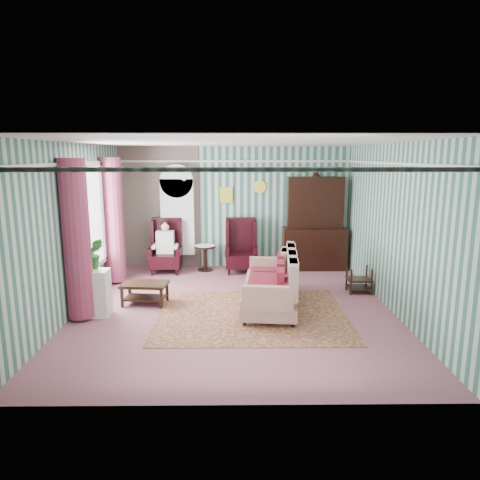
{
  "coord_description": "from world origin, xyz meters",
  "views": [
    {
      "loc": [
        0.02,
        -7.24,
        2.69
      ],
      "look_at": [
        0.1,
        0.6,
        1.13
      ],
      "focal_mm": 32.0,
      "sensor_mm": 36.0,
      "label": 1
    }
  ],
  "objects_px": {
    "nest_table": "(359,279)",
    "plant_stand": "(93,293)",
    "wingback_left": "(166,246)",
    "seated_woman": "(166,248)",
    "sofa": "(270,282)",
    "dresser_hutch": "(315,220)",
    "round_side_table": "(205,258)",
    "wingback_right": "(241,246)",
    "bookcase": "(178,222)",
    "coffee_table": "(145,293)",
    "floral_armchair": "(270,268)"
  },
  "relations": [
    {
      "from": "nest_table",
      "to": "plant_stand",
      "type": "bearing_deg",
      "value": -166.16
    },
    {
      "from": "wingback_left",
      "to": "nest_table",
      "type": "relative_size",
      "value": 2.31
    },
    {
      "from": "seated_woman",
      "to": "sofa",
      "type": "relative_size",
      "value": 0.57
    },
    {
      "from": "dresser_hutch",
      "to": "round_side_table",
      "type": "height_order",
      "value": "dresser_hutch"
    },
    {
      "from": "wingback_right",
      "to": "seated_woman",
      "type": "height_order",
      "value": "wingback_right"
    },
    {
      "from": "nest_table",
      "to": "plant_stand",
      "type": "height_order",
      "value": "plant_stand"
    },
    {
      "from": "bookcase",
      "to": "wingback_right",
      "type": "height_order",
      "value": "bookcase"
    },
    {
      "from": "nest_table",
      "to": "plant_stand",
      "type": "distance_m",
      "value": 5.02
    },
    {
      "from": "nest_table",
      "to": "sofa",
      "type": "xyz_separation_m",
      "value": [
        -1.84,
        -0.81,
        0.19
      ]
    },
    {
      "from": "round_side_table",
      "to": "dresser_hutch",
      "type": "bearing_deg",
      "value": 2.64
    },
    {
      "from": "seated_woman",
      "to": "round_side_table",
      "type": "height_order",
      "value": "seated_woman"
    },
    {
      "from": "wingback_right",
      "to": "sofa",
      "type": "relative_size",
      "value": 0.61
    },
    {
      "from": "wingback_left",
      "to": "nest_table",
      "type": "bearing_deg",
      "value": -20.85
    },
    {
      "from": "plant_stand",
      "to": "coffee_table",
      "type": "height_order",
      "value": "plant_stand"
    },
    {
      "from": "nest_table",
      "to": "bookcase",
      "type": "bearing_deg",
      "value": 153.08
    },
    {
      "from": "seated_woman",
      "to": "sofa",
      "type": "distance_m",
      "value": 3.25
    },
    {
      "from": "dresser_hutch",
      "to": "coffee_table",
      "type": "bearing_deg",
      "value": -145.3
    },
    {
      "from": "wingback_right",
      "to": "seated_woman",
      "type": "distance_m",
      "value": 1.75
    },
    {
      "from": "round_side_table",
      "to": "nest_table",
      "type": "distance_m",
      "value": 3.6
    },
    {
      "from": "seated_woman",
      "to": "sofa",
      "type": "bearing_deg",
      "value": -46.64
    },
    {
      "from": "coffee_table",
      "to": "floral_armchair",
      "type": "bearing_deg",
      "value": 15.09
    },
    {
      "from": "nest_table",
      "to": "floral_armchair",
      "type": "height_order",
      "value": "floral_armchair"
    },
    {
      "from": "round_side_table",
      "to": "floral_armchair",
      "type": "height_order",
      "value": "floral_armchair"
    },
    {
      "from": "wingback_left",
      "to": "plant_stand",
      "type": "height_order",
      "value": "wingback_left"
    },
    {
      "from": "dresser_hutch",
      "to": "wingback_right",
      "type": "xyz_separation_m",
      "value": [
        -1.75,
        -0.27,
        -0.55
      ]
    },
    {
      "from": "wingback_left",
      "to": "plant_stand",
      "type": "bearing_deg",
      "value": -106.22
    },
    {
      "from": "bookcase",
      "to": "nest_table",
      "type": "bearing_deg",
      "value": -26.92
    },
    {
      "from": "dresser_hutch",
      "to": "coffee_table",
      "type": "relative_size",
      "value": 2.88
    },
    {
      "from": "wingback_right",
      "to": "plant_stand",
      "type": "relative_size",
      "value": 1.56
    },
    {
      "from": "dresser_hutch",
      "to": "floral_armchair",
      "type": "bearing_deg",
      "value": -123.38
    },
    {
      "from": "bookcase",
      "to": "wingback_right",
      "type": "bearing_deg",
      "value": -14.57
    },
    {
      "from": "wingback_left",
      "to": "sofa",
      "type": "height_order",
      "value": "wingback_left"
    },
    {
      "from": "wingback_right",
      "to": "seated_woman",
      "type": "relative_size",
      "value": 1.06
    },
    {
      "from": "dresser_hutch",
      "to": "floral_armchair",
      "type": "xyz_separation_m",
      "value": [
        -1.2,
        -1.82,
        -0.68
      ]
    },
    {
      "from": "nest_table",
      "to": "plant_stand",
      "type": "relative_size",
      "value": 0.68
    },
    {
      "from": "bookcase",
      "to": "seated_woman",
      "type": "distance_m",
      "value": 0.7
    },
    {
      "from": "dresser_hutch",
      "to": "seated_woman",
      "type": "relative_size",
      "value": 2.0
    },
    {
      "from": "bookcase",
      "to": "wingback_left",
      "type": "xyz_separation_m",
      "value": [
        -0.25,
        -0.39,
        -0.5
      ]
    },
    {
      "from": "bookcase",
      "to": "floral_armchair",
      "type": "xyz_separation_m",
      "value": [
        2.05,
        -1.94,
        -0.62
      ]
    },
    {
      "from": "floral_armchair",
      "to": "coffee_table",
      "type": "xyz_separation_m",
      "value": [
        -2.34,
        -0.63,
        -0.3
      ]
    },
    {
      "from": "dresser_hutch",
      "to": "sofa",
      "type": "bearing_deg",
      "value": -115.68
    },
    {
      "from": "seated_woman",
      "to": "round_side_table",
      "type": "distance_m",
      "value": 0.96
    },
    {
      "from": "bookcase",
      "to": "nest_table",
      "type": "distance_m",
      "value": 4.37
    },
    {
      "from": "dresser_hutch",
      "to": "nest_table",
      "type": "distance_m",
      "value": 2.11
    },
    {
      "from": "bookcase",
      "to": "sofa",
      "type": "xyz_separation_m",
      "value": [
        1.98,
        -2.75,
        -0.66
      ]
    },
    {
      "from": "seated_woman",
      "to": "plant_stand",
      "type": "height_order",
      "value": "seated_woman"
    },
    {
      "from": "wingback_right",
      "to": "wingback_left",
      "type": "bearing_deg",
      "value": 180.0
    },
    {
      "from": "seated_woman",
      "to": "floral_armchair",
      "type": "distance_m",
      "value": 2.78
    },
    {
      "from": "dresser_hutch",
      "to": "floral_armchair",
      "type": "distance_m",
      "value": 2.28
    },
    {
      "from": "bookcase",
      "to": "coffee_table",
      "type": "xyz_separation_m",
      "value": [
        -0.29,
        -2.57,
        -0.92
      ]
    }
  ]
}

